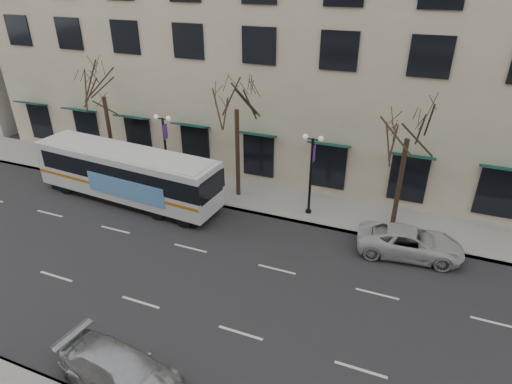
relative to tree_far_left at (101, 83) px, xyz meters
The scene contains 10 objects.
ground 14.91m from the tree_far_left, 41.35° to the right, with size 160.00×160.00×0.00m, color black.
sidewalk_far 16.40m from the tree_far_left, ahead, with size 80.00×4.00×0.15m, color gray.
tree_far_left is the anchor object (origin of this frame).
tree_far_mid 10.00m from the tree_far_left, ahead, with size 3.60×3.60×8.55m.
tree_far_right 20.00m from the tree_far_left, ahead, with size 3.60×3.60×8.06m.
lamp_post_left 6.29m from the tree_far_left, ahead, with size 1.22×0.45×5.21m.
lamp_post_right 15.48m from the tree_far_left, ahead, with size 1.22×0.45×5.21m.
city_bus 6.76m from the tree_far_left, 40.37° to the right, with size 13.03×3.78×3.49m.
silver_car 20.14m from the tree_far_left, 51.25° to the right, with size 2.06×5.07×1.47m, color #9CA0A3.
white_pickup 22.05m from the tree_far_left, ahead, with size 2.51×5.44×1.51m, color #B8B8B8.
Camera 1 is at (10.47, -14.24, 13.57)m, focal length 30.00 mm.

